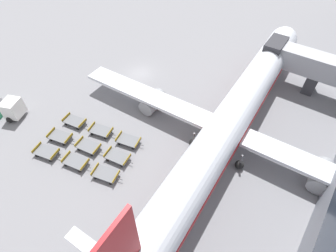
% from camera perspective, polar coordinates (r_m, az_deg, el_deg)
% --- Properties ---
extents(ground_plane, '(500.00, 500.00, 0.00)m').
position_cam_1_polar(ground_plane, '(44.21, -6.14, 11.34)').
color(ground_plane, gray).
extents(jet_bridge, '(16.76, 5.15, 6.17)m').
position_cam_1_polar(jet_bridge, '(43.95, 31.92, 9.47)').
color(jet_bridge, '#A8AAB2').
rests_on(jet_bridge, ground_plane).
extents(airplane, '(42.90, 47.07, 12.50)m').
position_cam_1_polar(airplane, '(32.42, 13.66, 1.43)').
color(airplane, silver).
rests_on(airplane, ground_plane).
extents(baggage_dolly_row_near_col_a, '(3.64, 2.39, 0.92)m').
position_cam_1_polar(baggage_dolly_row_near_col_a, '(35.02, -24.95, -5.14)').
color(baggage_dolly_row_near_col_a, slate).
rests_on(baggage_dolly_row_near_col_a, ground_plane).
extents(baggage_dolly_row_near_col_b, '(3.64, 2.29, 0.92)m').
position_cam_1_polar(baggage_dolly_row_near_col_b, '(32.79, -19.43, -7.34)').
color(baggage_dolly_row_near_col_b, slate).
rests_on(baggage_dolly_row_near_col_b, ground_plane).
extents(baggage_dolly_row_near_col_c, '(3.63, 2.41, 0.92)m').
position_cam_1_polar(baggage_dolly_row_near_col_c, '(30.84, -13.39, -10.12)').
color(baggage_dolly_row_near_col_c, slate).
rests_on(baggage_dolly_row_near_col_c, ground_plane).
extents(baggage_dolly_row_mid_a_col_a, '(3.64, 2.39, 0.92)m').
position_cam_1_polar(baggage_dolly_row_mid_a_col_a, '(36.01, -22.42, -2.14)').
color(baggage_dolly_row_mid_a_col_a, slate).
rests_on(baggage_dolly_row_mid_a_col_a, ground_plane).
extents(baggage_dolly_row_mid_a_col_b, '(3.63, 2.21, 0.92)m').
position_cam_1_polar(baggage_dolly_row_mid_a_col_b, '(33.76, -16.95, -4.26)').
color(baggage_dolly_row_mid_a_col_b, slate).
rests_on(baggage_dolly_row_mid_a_col_b, ground_plane).
extents(baggage_dolly_row_mid_a_col_c, '(3.63, 2.21, 0.92)m').
position_cam_1_polar(baggage_dolly_row_mid_a_col_c, '(31.93, -10.93, -6.60)').
color(baggage_dolly_row_mid_a_col_c, slate).
rests_on(baggage_dolly_row_mid_a_col_c, ground_plane).
extents(baggage_dolly_row_mid_b_col_a, '(3.64, 2.23, 0.92)m').
position_cam_1_polar(baggage_dolly_row_mid_b_col_a, '(37.25, -19.65, 0.97)').
color(baggage_dolly_row_mid_b_col_a, slate).
rests_on(baggage_dolly_row_mid_b_col_a, ground_plane).
extents(baggage_dolly_row_mid_b_col_b, '(3.64, 2.39, 0.92)m').
position_cam_1_polar(baggage_dolly_row_mid_b_col_b, '(35.05, -14.38, -0.98)').
color(baggage_dolly_row_mid_b_col_b, slate).
rests_on(baggage_dolly_row_mid_b_col_b, ground_plane).
extents(baggage_dolly_row_mid_b_col_c, '(3.64, 2.36, 0.92)m').
position_cam_1_polar(baggage_dolly_row_mid_b_col_c, '(33.26, -8.61, -3.12)').
color(baggage_dolly_row_mid_b_col_c, slate).
rests_on(baggage_dolly_row_mid_b_col_c, ground_plane).
extents(stand_guidance_stripe, '(2.29, 24.18, 0.01)m').
position_cam_1_polar(stand_guidance_stripe, '(30.07, -0.35, -12.03)').
color(stand_guidance_stripe, yellow).
rests_on(stand_guidance_stripe, ground_plane).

